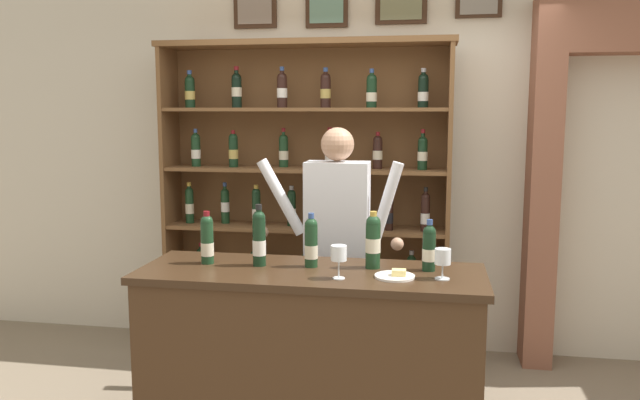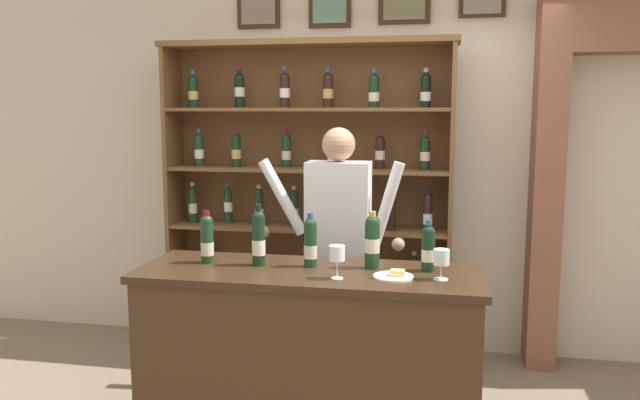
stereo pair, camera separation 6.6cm
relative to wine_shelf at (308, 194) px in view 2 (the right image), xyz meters
The scene contains 12 objects.
back_wall 0.71m from the wine_shelf, 38.68° to the left, with size 12.00×0.19×3.23m.
wine_shelf is the anchor object (origin of this frame).
tasting_counter 1.49m from the wine_shelf, 77.64° to the right, with size 1.82×0.64×0.98m.
shopkeeper 0.71m from the wine_shelf, 62.25° to the right, with size 0.94×0.22×1.71m.
tasting_bottle_bianco 1.26m from the wine_shelf, 104.06° to the right, with size 0.07×0.07×0.29m.
tasting_bottle_prosecco 1.22m from the wine_shelf, 90.60° to the right, with size 0.07×0.07×0.34m.
tasting_bottle_grappa 1.23m from the wine_shelf, 77.36° to the right, with size 0.07×0.07×0.29m.
tasting_bottle_vin_santo 1.31m from the wine_shelf, 62.87° to the right, with size 0.08×0.08×0.31m.
tasting_bottle_riserva 1.48m from the wine_shelf, 52.75° to the right, with size 0.07×0.07×0.27m.
wine_glass_center 1.65m from the wine_shelf, 54.26° to the right, with size 0.08×0.08×0.16m.
wine_glass_left 1.49m from the wine_shelf, 72.36° to the right, with size 0.08×0.08×0.17m.
cheese_plate 1.55m from the wine_shelf, 61.53° to the right, with size 0.20×0.20×0.04m.
Camera 2 is at (0.50, -3.19, 1.82)m, focal length 35.69 mm.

